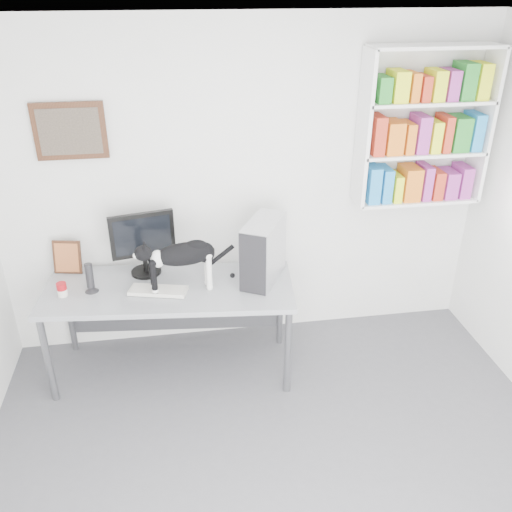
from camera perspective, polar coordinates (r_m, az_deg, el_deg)
name	(u,v)px	position (r m, az deg, el deg)	size (l,w,h in m)	color
room	(303,333)	(2.70, 4.93, -8.09)	(4.01, 4.01, 2.70)	#4A4A4F
bookshelf	(424,128)	(4.56, 17.32, 12.79)	(1.03, 0.28, 1.24)	white
wall_art	(70,131)	(4.28, -18.99, 12.32)	(0.52, 0.04, 0.42)	#462616
desk	(172,329)	(4.42, -8.79, -7.62)	(1.90, 0.74, 0.79)	gray
monitor	(143,243)	(4.31, -11.79, 1.33)	(0.50, 0.24, 0.53)	black
keyboard	(158,290)	(4.14, -10.25, -3.59)	(0.43, 0.16, 0.03)	beige
pc_tower	(263,251)	(4.15, 0.77, 0.57)	(0.22, 0.49, 0.49)	silver
speaker	(90,277)	(4.23, -17.10, -2.17)	(0.10, 0.10, 0.24)	black
leaning_print	(67,257)	(4.55, -19.26, -0.06)	(0.22, 0.09, 0.28)	#462616
soup_can	(62,290)	(4.27, -19.75, -3.34)	(0.07, 0.07, 0.11)	#A60E16
cat	(183,266)	(4.05, -7.72, -1.08)	(0.67, 0.18, 0.41)	black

